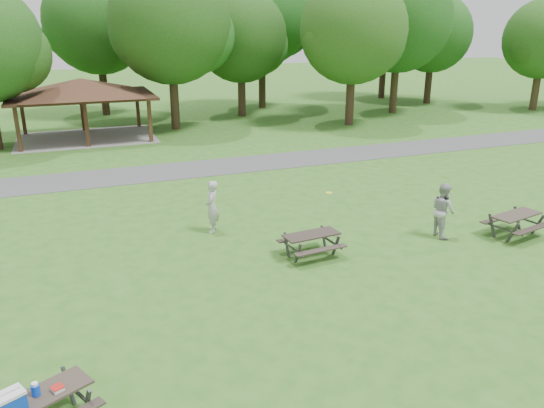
{
  "coord_description": "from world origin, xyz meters",
  "views": [
    {
      "loc": [
        -5.07,
        -11.57,
        7.05
      ],
      "look_at": [
        1.0,
        4.0,
        1.3
      ],
      "focal_mm": 35.0,
      "sensor_mm": 36.0,
      "label": 1
    }
  ],
  "objects_px": {
    "frisbee_catcher": "(443,210)",
    "picnic_table_middle": "(311,239)",
    "frisbee_thrower": "(212,207)",
    "picnic_table_near": "(32,402)"
  },
  "relations": [
    {
      "from": "picnic_table_near",
      "to": "frisbee_catcher",
      "type": "xyz_separation_m",
      "value": [
        12.83,
        5.08,
        0.26
      ]
    },
    {
      "from": "frisbee_catcher",
      "to": "picnic_table_middle",
      "type": "bearing_deg",
      "value": 93.48
    },
    {
      "from": "frisbee_thrower",
      "to": "frisbee_catcher",
      "type": "distance_m",
      "value": 7.98
    },
    {
      "from": "picnic_table_near",
      "to": "picnic_table_middle",
      "type": "height_order",
      "value": "picnic_table_near"
    },
    {
      "from": "picnic_table_near",
      "to": "frisbee_thrower",
      "type": "bearing_deg",
      "value": 56.36
    },
    {
      "from": "picnic_table_middle",
      "to": "frisbee_thrower",
      "type": "height_order",
      "value": "frisbee_thrower"
    },
    {
      "from": "picnic_table_near",
      "to": "frisbee_catcher",
      "type": "bearing_deg",
      "value": 21.58
    },
    {
      "from": "frisbee_thrower",
      "to": "frisbee_catcher",
      "type": "relative_size",
      "value": 0.98
    },
    {
      "from": "picnic_table_middle",
      "to": "frisbee_catcher",
      "type": "xyz_separation_m",
      "value": [
        4.91,
        -0.13,
        0.38
      ]
    },
    {
      "from": "frisbee_thrower",
      "to": "frisbee_catcher",
      "type": "bearing_deg",
      "value": 89.93
    }
  ]
}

